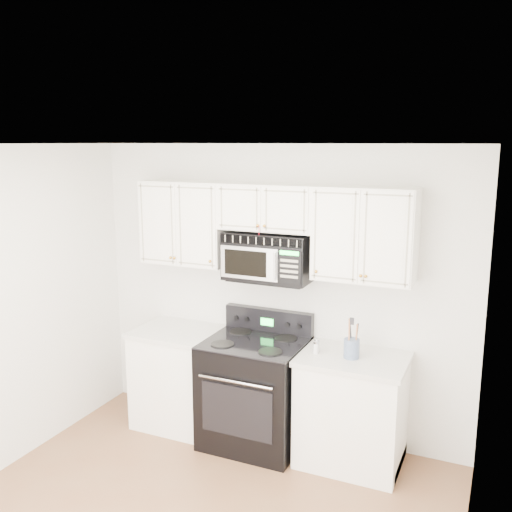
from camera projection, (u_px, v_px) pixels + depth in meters
The scene contains 9 objects.
room at pixel (171, 358), 3.54m from camera, with size 3.51×3.51×2.61m.
base_cabinet_left at pixel (184, 381), 5.32m from camera, with size 0.86×0.65×0.92m.
base_cabinet_right at pixel (352, 413), 4.68m from camera, with size 0.86×0.65×0.92m.
range at pixel (255, 390), 4.97m from camera, with size 0.83×0.75×1.14m.
upper_cabinets at pixel (270, 224), 4.83m from camera, with size 2.44×0.37×0.75m.
microwave at pixel (269, 256), 4.86m from camera, with size 0.74×0.42×0.41m.
utensil_crock at pixel (352, 348), 4.54m from camera, with size 0.12×0.12×0.33m.
shaker_salt at pixel (316, 347), 4.63m from camera, with size 0.04×0.04×0.10m.
shaker_pepper at pixel (317, 345), 4.67m from camera, with size 0.04×0.04×0.11m.
Camera 1 is at (1.85, -2.84, 2.62)m, focal length 40.00 mm.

